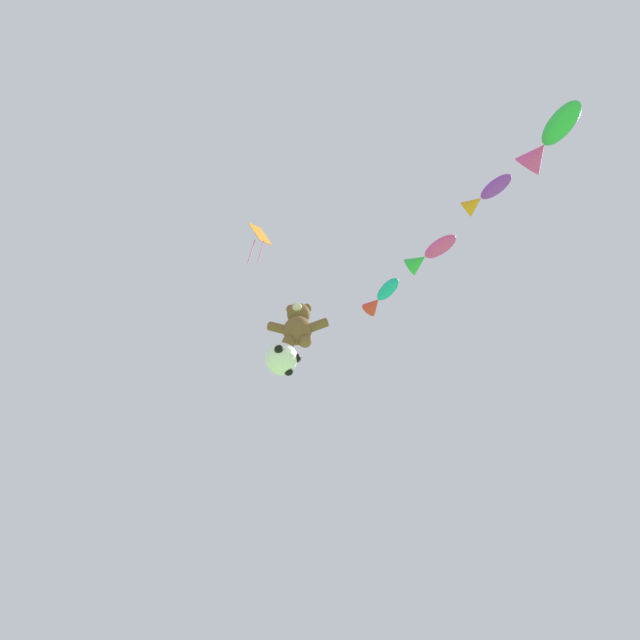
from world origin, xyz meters
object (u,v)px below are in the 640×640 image
teddy_bear_kite (298,325)px  soccer_ball_kite (282,359)px  fish_kite_violet (484,196)px  fish_kite_emerald (548,140)px  fish_kite_magenta (429,254)px  fish_kite_teal (381,297)px  diamond_kite (260,237)px

teddy_bear_kite → soccer_ball_kite: teddy_bear_kite is taller
soccer_ball_kite → fish_kite_violet: 8.53m
teddy_bear_kite → fish_kite_emerald: fish_kite_emerald is taller
teddy_bear_kite → fish_kite_magenta: 5.49m
teddy_bear_kite → fish_kite_teal: size_ratio=1.10×
fish_kite_magenta → diamond_kite: diamond_kite is taller
soccer_ball_kite → fish_kite_teal: bearing=29.5°
fish_kite_magenta → fish_kite_violet: 2.58m
fish_kite_teal → fish_kite_violet: (3.38, -3.80, 0.04)m
diamond_kite → fish_kite_emerald: bearing=-16.4°
fish_kite_emerald → fish_kite_teal: bearing=134.1°
fish_kite_teal → fish_kite_emerald: fish_kite_emerald is taller
fish_kite_emerald → diamond_kite: (-9.53, 2.80, 0.59)m
soccer_ball_kite → diamond_kite: diamond_kite is taller
teddy_bear_kite → fish_kite_emerald: size_ratio=0.85×
soccer_ball_kite → fish_kite_violet: size_ratio=0.61×
fish_kite_magenta → soccer_ball_kite: bearing=179.0°
fish_kite_emerald → teddy_bear_kite: bearing=155.6°
fish_kite_violet → diamond_kite: (-7.76, 1.29, 0.87)m
teddy_bear_kite → soccer_ball_kite: 1.66m
teddy_bear_kite → diamond_kite: 4.60m
fish_kite_teal → fish_kite_magenta: fish_kite_teal is taller
teddy_bear_kite → fish_kite_emerald: (8.03, -3.65, 3.67)m
fish_kite_teal → diamond_kite: (-4.38, -2.51, 0.90)m
teddy_bear_kite → fish_kite_magenta: bearing=-3.2°
fish_kite_teal → fish_kite_violet: 5.08m
teddy_bear_kite → fish_kite_violet: fish_kite_violet is taller
teddy_bear_kite → fish_kite_teal: bearing=29.9°
soccer_ball_kite → fish_kite_emerald: size_ratio=0.44×
diamond_kite → soccer_ball_kite: bearing=30.8°
soccer_ball_kite → fish_kite_emerald: fish_kite_emerald is taller
soccer_ball_kite → diamond_kite: (-1.14, -0.68, 5.88)m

